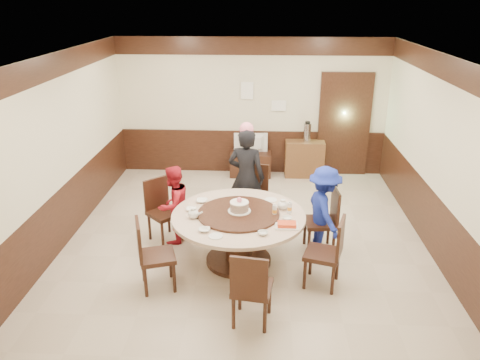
# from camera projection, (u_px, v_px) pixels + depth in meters

# --- Properties ---
(room) EXTENTS (6.00, 6.04, 2.84)m
(room) POSITION_uv_depth(u_px,v_px,m) (247.00, 173.00, 6.98)
(room) COLOR #C0AE99
(room) RESTS_ON ground
(banquet_table) EXTENTS (1.85, 1.85, 0.78)m
(banquet_table) POSITION_uv_depth(u_px,v_px,m) (239.00, 228.00, 6.51)
(banquet_table) COLOR black
(banquet_table) RESTS_ON ground
(chair_0) EXTENTS (0.49, 0.48, 0.97)m
(chair_0) POSITION_uv_depth(u_px,v_px,m) (321.00, 231.00, 6.91)
(chair_0) COLOR black
(chair_0) RESTS_ON ground
(chair_1) EXTENTS (0.52, 0.53, 0.97)m
(chair_1) POSITION_uv_depth(u_px,v_px,m) (253.00, 205.00, 7.77)
(chair_1) COLOR black
(chair_1) RESTS_ON ground
(chair_2) EXTENTS (0.62, 0.62, 0.97)m
(chair_2) POSITION_uv_depth(u_px,v_px,m) (165.00, 221.00, 7.21)
(chair_2) COLOR black
(chair_2) RESTS_ON ground
(chair_3) EXTENTS (0.56, 0.56, 0.97)m
(chair_3) POSITION_uv_depth(u_px,v_px,m) (156.00, 266.00, 6.02)
(chair_3) COLOR black
(chair_3) RESTS_ON ground
(chair_4) EXTENTS (0.50, 0.51, 0.97)m
(chair_4) POSITION_uv_depth(u_px,v_px,m) (252.00, 300.00, 5.36)
(chair_4) COLOR black
(chair_4) RESTS_ON ground
(chair_5) EXTENTS (0.56, 0.55, 0.97)m
(chair_5) POSITION_uv_depth(u_px,v_px,m) (324.00, 264.00, 6.07)
(chair_5) COLOR black
(chair_5) RESTS_ON ground
(person_standing) EXTENTS (0.67, 0.52, 1.65)m
(person_standing) POSITION_uv_depth(u_px,v_px,m) (246.00, 177.00, 7.52)
(person_standing) COLOR black
(person_standing) RESTS_ON ground
(person_red) EXTENTS (0.71, 0.75, 1.22)m
(person_red) POSITION_uv_depth(u_px,v_px,m) (174.00, 205.00, 7.05)
(person_red) COLOR #AE1724
(person_red) RESTS_ON ground
(person_blue) EXTENTS (0.68, 0.95, 1.32)m
(person_blue) POSITION_uv_depth(u_px,v_px,m) (324.00, 210.00, 6.76)
(person_blue) COLOR #172796
(person_blue) RESTS_ON ground
(birthday_cake) EXTENTS (0.32, 0.32, 0.21)m
(birthday_cake) POSITION_uv_depth(u_px,v_px,m) (239.00, 206.00, 6.43)
(birthday_cake) COLOR white
(birthday_cake) RESTS_ON banquet_table
(teapot_left) EXTENTS (0.17, 0.15, 0.13)m
(teapot_left) POSITION_uv_depth(u_px,v_px,m) (193.00, 214.00, 6.31)
(teapot_left) COLOR white
(teapot_left) RESTS_ON banquet_table
(teapot_right) EXTENTS (0.17, 0.15, 0.13)m
(teapot_right) POSITION_uv_depth(u_px,v_px,m) (283.00, 205.00, 6.57)
(teapot_right) COLOR white
(teapot_right) RESTS_ON banquet_table
(bowl_0) EXTENTS (0.16, 0.16, 0.04)m
(bowl_0) POSITION_uv_depth(u_px,v_px,m) (202.00, 201.00, 6.80)
(bowl_0) COLOR white
(bowl_0) RESTS_ON banquet_table
(bowl_1) EXTENTS (0.13, 0.13, 0.04)m
(bowl_1) POSITION_uv_depth(u_px,v_px,m) (263.00, 233.00, 5.88)
(bowl_1) COLOR white
(bowl_1) RESTS_ON banquet_table
(bowl_2) EXTENTS (0.15, 0.15, 0.04)m
(bowl_2) POSITION_uv_depth(u_px,v_px,m) (204.00, 230.00, 5.97)
(bowl_2) COLOR white
(bowl_2) RESTS_ON banquet_table
(bowl_3) EXTENTS (0.13, 0.13, 0.04)m
(bowl_3) POSITION_uv_depth(u_px,v_px,m) (287.00, 218.00, 6.27)
(bowl_3) COLOR white
(bowl_3) RESTS_ON banquet_table
(bowl_4) EXTENTS (0.14, 0.14, 0.04)m
(bowl_4) POSITION_uv_depth(u_px,v_px,m) (191.00, 209.00, 6.55)
(bowl_4) COLOR white
(bowl_4) RESTS_ON banquet_table
(saucer_near) EXTENTS (0.18, 0.18, 0.01)m
(saucer_near) POSITION_uv_depth(u_px,v_px,m) (216.00, 236.00, 5.84)
(saucer_near) COLOR white
(saucer_near) RESTS_ON banquet_table
(saucer_far) EXTENTS (0.18, 0.18, 0.01)m
(saucer_far) POSITION_uv_depth(u_px,v_px,m) (271.00, 200.00, 6.87)
(saucer_far) COLOR white
(saucer_far) RESTS_ON banquet_table
(shrimp_platter) EXTENTS (0.30, 0.20, 0.06)m
(shrimp_platter) POSITION_uv_depth(u_px,v_px,m) (287.00, 225.00, 6.07)
(shrimp_platter) COLOR white
(shrimp_platter) RESTS_ON banquet_table
(bottle_0) EXTENTS (0.06, 0.06, 0.16)m
(bottle_0) POSITION_uv_depth(u_px,v_px,m) (275.00, 210.00, 6.36)
(bottle_0) COLOR silver
(bottle_0) RESTS_ON banquet_table
(bottle_1) EXTENTS (0.06, 0.06, 0.16)m
(bottle_1) POSITION_uv_depth(u_px,v_px,m) (290.00, 208.00, 6.44)
(bottle_1) COLOR silver
(bottle_1) RESTS_ON banquet_table
(tv_stand) EXTENTS (0.85, 0.45, 0.50)m
(tv_stand) POSITION_uv_depth(u_px,v_px,m) (251.00, 164.00, 9.82)
(tv_stand) COLOR black
(tv_stand) RESTS_ON ground
(television) EXTENTS (0.70, 0.13, 0.40)m
(television) POSITION_uv_depth(u_px,v_px,m) (251.00, 143.00, 9.65)
(television) COLOR gray
(television) RESTS_ON tv_stand
(side_cabinet) EXTENTS (0.80, 0.40, 0.75)m
(side_cabinet) POSITION_uv_depth(u_px,v_px,m) (304.00, 159.00, 9.75)
(side_cabinet) COLOR brown
(side_cabinet) RESTS_ON ground
(thermos) EXTENTS (0.15, 0.15, 0.38)m
(thermos) POSITION_uv_depth(u_px,v_px,m) (307.00, 133.00, 9.54)
(thermos) COLOR silver
(thermos) RESTS_ON side_cabinet
(notice_left) EXTENTS (0.25, 0.00, 0.35)m
(notice_left) POSITION_uv_depth(u_px,v_px,m) (247.00, 91.00, 9.46)
(notice_left) COLOR white
(notice_left) RESTS_ON room
(notice_right) EXTENTS (0.30, 0.00, 0.22)m
(notice_right) POSITION_uv_depth(u_px,v_px,m) (279.00, 106.00, 9.54)
(notice_right) COLOR white
(notice_right) RESTS_ON room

